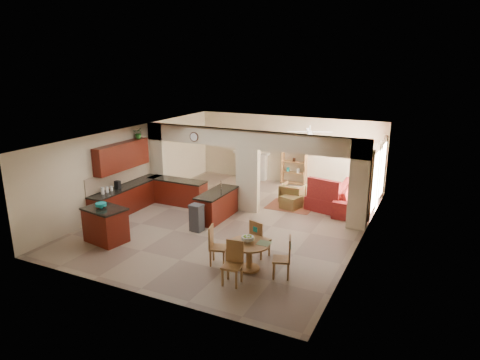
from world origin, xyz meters
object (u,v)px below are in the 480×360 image
at_px(kitchen_island, 106,225).
at_px(sofa, 356,197).
at_px(dining_table, 249,252).
at_px(armchair, 293,194).

relative_size(kitchen_island, sofa, 0.45).
bearing_deg(dining_table, armchair, 97.50).
height_order(kitchen_island, armchair, kitchen_island).
xyz_separation_m(kitchen_island, sofa, (5.87, 5.97, -0.09)).
xyz_separation_m(dining_table, sofa, (1.47, 5.75, -0.07)).
relative_size(kitchen_island, armchair, 1.59).
xyz_separation_m(dining_table, armchair, (-0.70, 5.30, -0.11)).
xyz_separation_m(sofa, armchair, (-2.16, -0.45, -0.05)).
distance_m(kitchen_island, sofa, 8.37).
bearing_deg(dining_table, sofa, 75.70).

